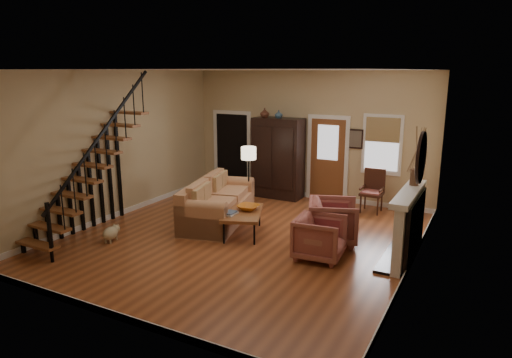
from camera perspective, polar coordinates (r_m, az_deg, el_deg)
The scene contains 15 objects.
room at distance 10.56m, azimuth 0.99°, elevation 3.69°, with size 7.00×7.33×3.30m.
staircase at distance 9.57m, azimuth -20.44°, elevation 2.41°, with size 0.94×2.80×3.20m, color brown, non-canonical shape.
fireplace at distance 8.50m, azimuth 18.76°, elevation -4.78°, with size 0.33×1.95×2.30m.
armoire at distance 11.99m, azimuth 2.78°, elevation 2.64°, with size 1.30×0.60×2.10m, color black, non-canonical shape.
vase_a at distance 11.90m, azimuth 1.09°, elevation 8.27°, with size 0.24×0.24×0.25m, color #4C2619.
vase_b at distance 11.72m, azimuth 2.85°, elevation 8.09°, with size 0.20×0.20×0.21m, color #334C60.
sofa at distance 10.13m, azimuth -4.75°, elevation -2.90°, with size 1.05×2.43×0.90m, color tan, non-canonical shape.
coffee_table at distance 9.39m, azimuth -1.68°, elevation -5.50°, with size 0.74×1.28×0.49m, color brown, non-canonical shape.
bowl at distance 9.40m, azimuth -0.98°, elevation -3.57°, with size 0.44×0.44×0.11m, color #C46517.
books at distance 9.12m, azimuth -3.29°, elevation -4.29°, with size 0.23×0.32×0.06m, color beige, non-canonical shape.
armchair_left at distance 8.26m, azimuth 8.00°, elevation -7.28°, with size 0.83×0.85×0.77m, color maroon.
armchair_right at distance 9.04m, azimuth 9.61°, elevation -5.22°, with size 0.92×0.94×0.86m, color maroon.
floor_lamp at distance 10.83m, azimuth -0.92°, elevation -0.01°, with size 0.36×0.36×1.55m, color black, non-canonical shape.
side_chair at distance 11.11m, azimuth 14.29°, elevation -1.50°, with size 0.54×0.54×1.02m, color #3D1E13, non-canonical shape.
dog at distance 9.46m, azimuth -17.74°, elevation -6.60°, with size 0.25×0.42×0.31m, color #C7B588, non-canonical shape.
Camera 1 is at (4.30, -7.52, 3.28)m, focal length 32.00 mm.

